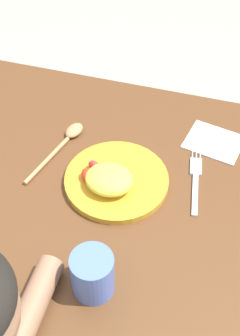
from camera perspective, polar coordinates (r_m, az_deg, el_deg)
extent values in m
plane|color=#B09E8D|center=(1.65, -1.83, -17.52)|extent=(8.00, 8.00, 0.00)
cube|color=brown|center=(1.10, -2.63, -3.44)|extent=(1.17, 0.76, 0.04)
cylinder|color=gold|center=(1.09, -0.40, -1.46)|extent=(0.23, 0.23, 0.02)
ellipsoid|color=#EFE548|center=(1.05, -1.23, -1.32)|extent=(0.10, 0.09, 0.04)
ellipsoid|color=red|center=(1.09, -3.04, 0.30)|extent=(0.03, 0.02, 0.02)
ellipsoid|color=red|center=(1.07, -3.81, -0.82)|extent=(0.04, 0.04, 0.02)
cube|color=silver|center=(1.08, 8.64, -3.05)|extent=(0.03, 0.12, 0.01)
cube|color=silver|center=(1.13, 8.74, 0.16)|extent=(0.03, 0.05, 0.01)
cylinder|color=silver|center=(1.17, 9.24, 1.80)|extent=(0.01, 0.04, 0.00)
cylinder|color=silver|center=(1.17, 8.79, 1.85)|extent=(0.01, 0.04, 0.00)
cylinder|color=silver|center=(1.17, 8.35, 1.89)|extent=(0.01, 0.04, 0.00)
cylinder|color=tan|center=(1.14, -8.39, 0.92)|extent=(0.05, 0.16, 0.01)
ellipsoid|color=tan|center=(1.20, -5.30, 4.34)|extent=(0.05, 0.06, 0.02)
cylinder|color=#5473D7|center=(0.91, -3.18, -12.13)|extent=(0.08, 0.08, 0.09)
cylinder|color=#9E7051|center=(0.91, -10.70, -16.84)|extent=(0.05, 0.24, 0.05)
cube|color=white|center=(1.20, 10.80, 2.95)|extent=(0.15, 0.13, 0.00)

